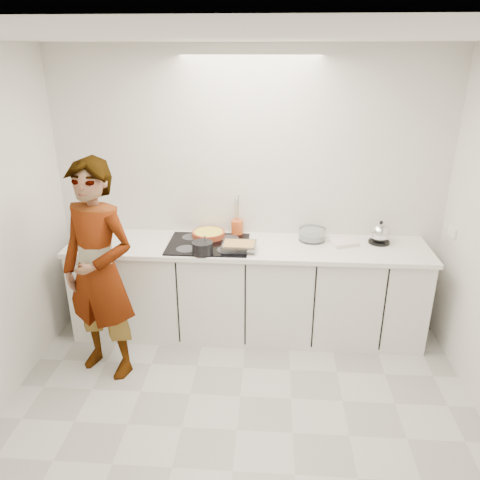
# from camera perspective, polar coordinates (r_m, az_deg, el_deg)

# --- Properties ---
(floor) EXTENTS (3.60, 3.20, 0.00)m
(floor) POSITION_cam_1_polar(r_m,az_deg,el_deg) (3.63, -0.38, -22.15)
(floor) COLOR #B9B8B4
(floor) RESTS_ON ground
(ceiling) EXTENTS (3.60, 3.20, 0.00)m
(ceiling) POSITION_cam_1_polar(r_m,az_deg,el_deg) (2.60, -0.54, 23.58)
(ceiling) COLOR white
(ceiling) RESTS_ON wall_back
(wall_back) EXTENTS (3.60, 0.00, 2.60)m
(wall_back) POSITION_cam_1_polar(r_m,az_deg,el_deg) (4.37, 1.16, 5.74)
(wall_back) COLOR silver
(wall_back) RESTS_ON ground
(base_cabinets) EXTENTS (3.20, 0.58, 0.87)m
(base_cabinets) POSITION_cam_1_polar(r_m,az_deg,el_deg) (4.41, 0.86, -6.31)
(base_cabinets) COLOR silver
(base_cabinets) RESTS_ON floor
(countertop) EXTENTS (3.24, 0.64, 0.04)m
(countertop) POSITION_cam_1_polar(r_m,az_deg,el_deg) (4.21, 0.89, -0.86)
(countertop) COLOR white
(countertop) RESTS_ON base_cabinets
(hob) EXTENTS (0.72, 0.54, 0.01)m
(hob) POSITION_cam_1_polar(r_m,az_deg,el_deg) (4.21, -3.88, -0.50)
(hob) COLOR black
(hob) RESTS_ON countertop
(tart_dish) EXTENTS (0.31, 0.31, 0.05)m
(tart_dish) POSITION_cam_1_polar(r_m,az_deg,el_deg) (4.35, -3.86, 0.77)
(tart_dish) COLOR #A94021
(tart_dish) RESTS_ON hob
(saucepan) EXTENTS (0.20, 0.20, 0.17)m
(saucepan) POSITION_cam_1_polar(r_m,az_deg,el_deg) (4.00, -4.60, -0.92)
(saucepan) COLOR black
(saucepan) RESTS_ON hob
(baking_dish) EXTENTS (0.30, 0.22, 0.06)m
(baking_dish) POSITION_cam_1_polar(r_m,az_deg,el_deg) (4.07, -0.10, -0.71)
(baking_dish) COLOR silver
(baking_dish) RESTS_ON hob
(mixing_bowl) EXTENTS (0.31, 0.31, 0.11)m
(mixing_bowl) POSITION_cam_1_polar(r_m,az_deg,el_deg) (4.34, 8.79, 0.63)
(mixing_bowl) COLOR silver
(mixing_bowl) RESTS_ON countertop
(tea_towel) EXTENTS (0.27, 0.23, 0.04)m
(tea_towel) POSITION_cam_1_polar(r_m,az_deg,el_deg) (4.30, 12.55, -0.36)
(tea_towel) COLOR white
(tea_towel) RESTS_ON countertop
(kettle) EXTENTS (0.22, 0.22, 0.22)m
(kettle) POSITION_cam_1_polar(r_m,az_deg,el_deg) (4.40, 16.69, 0.75)
(kettle) COLOR black
(kettle) RESTS_ON countertop
(utensil_crock) EXTENTS (0.12, 0.12, 0.14)m
(utensil_crock) POSITION_cam_1_polar(r_m,az_deg,el_deg) (4.41, -0.33, 1.52)
(utensil_crock) COLOR #CE521F
(utensil_crock) RESTS_ON countertop
(cook) EXTENTS (0.77, 0.64, 1.82)m
(cook) POSITION_cam_1_polar(r_m,az_deg,el_deg) (3.86, -16.80, -3.76)
(cook) COLOR silver
(cook) RESTS_ON floor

